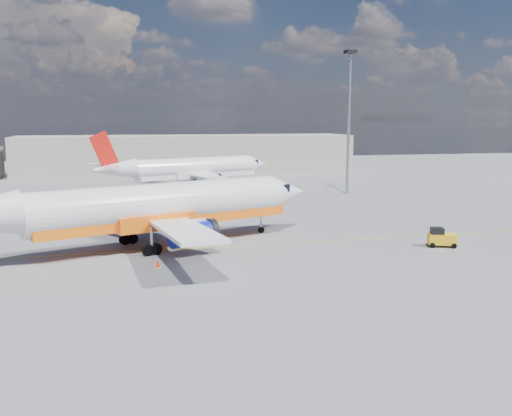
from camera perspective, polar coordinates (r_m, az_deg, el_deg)
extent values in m
plane|color=slate|center=(49.56, -1.96, -4.58)|extent=(240.00, 240.00, 0.00)
cube|color=yellow|center=(52.43, -2.63, -3.83)|extent=(70.00, 0.15, 0.01)
cube|color=#A69F8F|center=(123.31, -6.83, 5.36)|extent=(70.00, 14.00, 8.00)
cylinder|color=white|center=(52.26, -9.45, 0.43)|extent=(23.99, 11.98, 3.74)
cone|color=white|center=(59.60, 3.13, 1.59)|extent=(5.43, 5.05, 3.74)
cube|color=black|center=(58.61, 1.94, 2.06)|extent=(2.64, 3.03, 0.77)
cube|color=orange|center=(52.69, -8.87, -0.88)|extent=(23.76, 11.36, 1.32)
cube|color=white|center=(58.84, -14.04, 0.26)|extent=(10.38, 12.88, 0.88)
cube|color=white|center=(44.87, -7.19, -2.20)|extent=(4.99, 13.52, 0.88)
cylinder|color=navy|center=(57.27, -10.98, -0.93)|extent=(4.44, 3.35, 2.09)
cylinder|color=navy|center=(48.47, -6.33, -2.61)|extent=(4.44, 3.35, 2.09)
cylinder|color=black|center=(57.97, -9.38, -0.77)|extent=(1.32, 2.36, 2.31)
cylinder|color=black|center=(49.30, -4.52, -2.38)|extent=(1.32, 2.36, 2.31)
cylinder|color=#9B9BA3|center=(58.07, 0.52, -1.18)|extent=(0.25, 0.25, 2.31)
cylinder|color=black|center=(58.27, 0.52, -2.21)|extent=(0.67, 0.46, 0.62)
cylinder|color=black|center=(54.41, -12.63, -3.04)|extent=(1.07, 0.74, 0.99)
cylinder|color=black|center=(49.64, -10.37, -4.11)|extent=(1.07, 0.74, 0.99)
cylinder|color=white|center=(96.32, -6.11, 4.07)|extent=(21.09, 10.34, 3.28)
cone|color=white|center=(102.72, 0.12, 4.43)|extent=(4.75, 4.41, 3.28)
cone|color=white|center=(90.69, -13.99, 3.77)|extent=(7.42, 5.24, 3.12)
cube|color=black|center=(101.93, -0.51, 4.69)|extent=(2.30, 2.65, 0.68)
cube|color=white|center=(96.64, -5.85, 3.43)|extent=(20.90, 9.80, 1.16)
cube|color=white|center=(101.80, -8.60, 3.79)|extent=(9.04, 11.34, 0.78)
cube|color=white|center=(89.78, -4.92, 3.18)|extent=(4.28, 11.85, 0.78)
cylinder|color=white|center=(100.56, -7.00, 3.24)|extent=(3.90, 2.91, 1.84)
cylinder|color=white|center=(92.91, -4.58, 2.81)|extent=(3.90, 2.91, 1.84)
cylinder|color=black|center=(101.26, -6.22, 3.29)|extent=(1.15, 2.07, 2.03)
cylinder|color=black|center=(93.67, -3.76, 2.87)|extent=(1.15, 2.07, 2.03)
cube|color=red|center=(90.01, -14.94, 5.58)|extent=(4.36, 1.82, 6.03)
cube|color=white|center=(93.09, -15.50, 4.23)|extent=(4.65, 5.11, 0.17)
cube|color=white|center=(87.25, -14.22, 3.98)|extent=(2.29, 4.90, 0.17)
cylinder|color=#9B9BA3|center=(101.35, -1.24, 3.07)|extent=(0.22, 0.22, 2.03)
cylinder|color=black|center=(101.45, -1.24, 2.55)|extent=(0.59, 0.40, 0.54)
cylinder|color=black|center=(97.82, -7.72, 2.33)|extent=(0.94, 0.64, 0.87)
cylinder|color=black|center=(93.70, -6.47, 2.06)|extent=(0.94, 0.64, 0.87)
cylinder|color=black|center=(55.29, 17.00, -3.30)|extent=(0.51, 0.35, 0.47)
cylinder|color=black|center=(54.01, 17.22, -3.59)|extent=(0.51, 0.35, 0.47)
cylinder|color=black|center=(55.63, 18.93, -3.32)|extent=(0.51, 0.35, 0.47)
cylinder|color=black|center=(54.36, 19.20, -3.61)|extent=(0.51, 0.35, 0.47)
cube|color=yellow|center=(54.72, 18.11, -2.97)|extent=(2.78, 2.14, 0.95)
cube|color=black|center=(54.49, 17.66, -2.18)|extent=(1.48, 1.48, 0.57)
cube|color=white|center=(45.60, -9.80, -5.88)|extent=(0.46, 0.46, 0.05)
cone|color=#FF410A|center=(45.52, -9.81, -5.49)|extent=(0.39, 0.39, 0.59)
cylinder|color=#9B9BA3|center=(88.59, 9.24, 8.16)|extent=(0.46, 0.46, 21.08)
cube|color=black|center=(89.12, 9.42, 15.16)|extent=(1.58, 1.58, 0.53)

